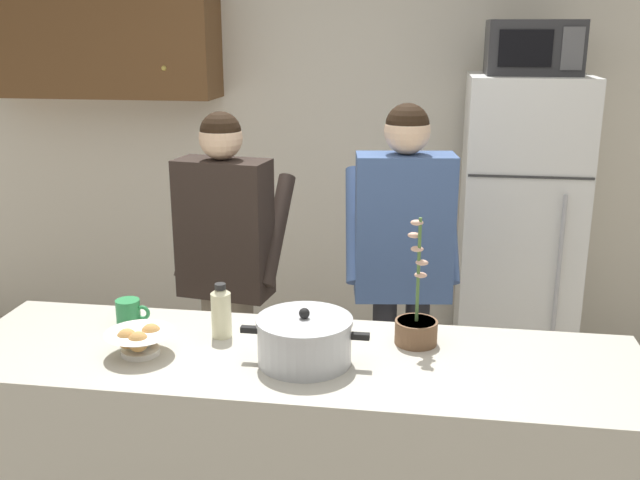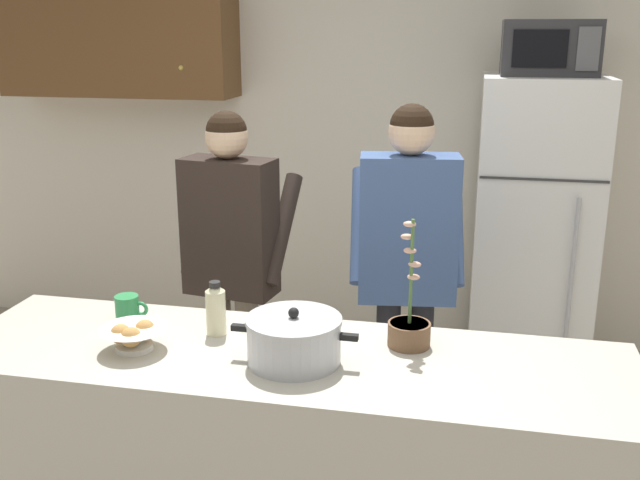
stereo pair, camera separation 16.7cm
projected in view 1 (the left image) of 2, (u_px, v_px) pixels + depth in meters
The scene contains 11 objects.
back_wall_unit at pixel (325, 130), 4.54m from camera, with size 6.00×0.48×2.60m.
kitchen_island at pixel (297, 472), 2.61m from camera, with size 2.36×0.68×0.92m, color #BCB7A8.
refrigerator at pixel (518, 233), 4.11m from camera, with size 0.64×0.68×1.75m.
microwave at pixel (533, 47), 3.81m from camera, with size 0.48×0.37×0.28m.
person_near_pot at pixel (226, 247), 3.34m from camera, with size 0.55×0.47×1.65m.
person_by_sink at pixel (403, 246), 3.24m from camera, with size 0.56×0.47×1.69m.
cooking_pot at pixel (304, 340), 2.41m from camera, with size 0.43×0.32×0.19m.
coffee_mug at pixel (129, 312), 2.73m from camera, with size 0.13×0.09×0.10m.
bread_bowl at pixel (140, 341), 2.47m from camera, with size 0.24×0.24×0.10m.
bottle_near_edge at pixel (221, 311), 2.60m from camera, with size 0.07×0.07×0.20m.
potted_orchid at pixel (416, 325), 2.56m from camera, with size 0.15×0.15×0.46m.
Camera 1 is at (0.42, -2.23, 1.99)m, focal length 40.85 mm.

